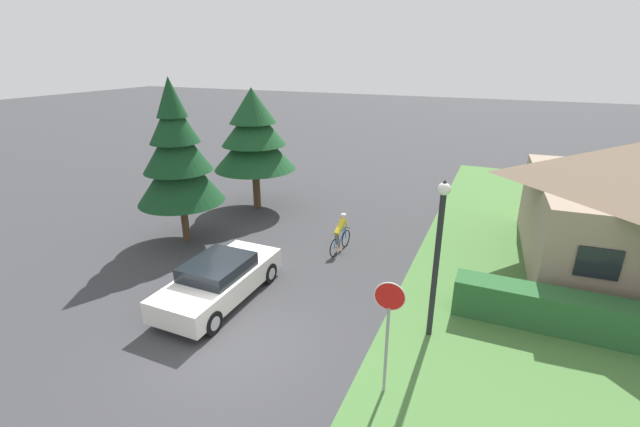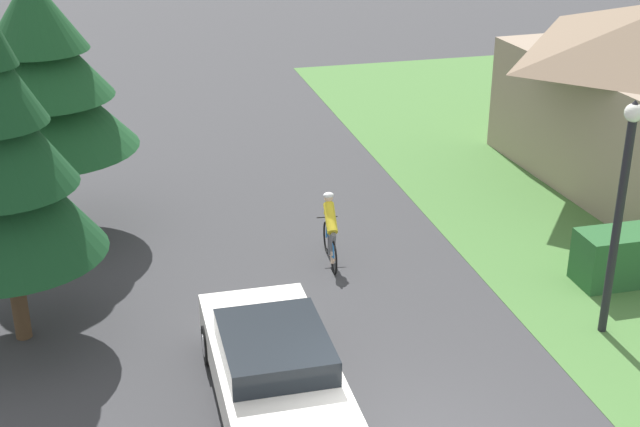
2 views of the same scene
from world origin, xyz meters
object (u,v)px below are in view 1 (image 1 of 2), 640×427
object	(u,v)px
stop_sign	(388,318)
conifer_tall_near	(177,156)
street_lamp	(438,247)
cottage_house	(639,205)
conifer_tall_far	(254,135)
cyclist	(340,234)
sedan_left_lane	(220,280)

from	to	relation	value
stop_sign	conifer_tall_near	distance (m)	10.80
stop_sign	conifer_tall_near	xyz separation A→B (m)	(-9.52, 4.86, 1.55)
stop_sign	street_lamp	distance (m)	2.65
cottage_house	street_lamp	size ratio (longest dim) A/B	1.92
street_lamp	conifer_tall_far	distance (m)	11.76
conifer_tall_near	conifer_tall_far	world-z (taller)	conifer_tall_near
cottage_house	street_lamp	world-z (taller)	cottage_house
street_lamp	conifer_tall_near	size ratio (longest dim) A/B	0.68
cyclist	conifer_tall_far	world-z (taller)	conifer_tall_far
conifer_tall_near	stop_sign	bearing A→B (deg)	-27.03
sedan_left_lane	street_lamp	distance (m)	6.50
cottage_house	conifer_tall_far	bearing A→B (deg)	175.11
conifer_tall_far	stop_sign	bearing A→B (deg)	-46.30
street_lamp	conifer_tall_near	world-z (taller)	conifer_tall_near
cottage_house	conifer_tall_far	size ratio (longest dim) A/B	1.46
cottage_house	conifer_tall_near	bearing A→B (deg)	-168.62
stop_sign	conifer_tall_far	world-z (taller)	conifer_tall_far
cyclist	street_lamp	xyz separation A→B (m)	(4.04, -3.87, 1.88)
conifer_tall_near	street_lamp	bearing A→B (deg)	-13.14
conifer_tall_far	cottage_house	bearing A→B (deg)	-1.65
cyclist	conifer_tall_near	xyz separation A→B (m)	(-6.04, -1.51, 2.76)
stop_sign	conifer_tall_near	bearing A→B (deg)	-32.36
cottage_house	street_lamp	bearing A→B (deg)	-134.02
stop_sign	conifer_tall_near	size ratio (longest dim) A/B	0.44
stop_sign	street_lamp	bearing A→B (deg)	-107.88
stop_sign	conifer_tall_far	distance (m)	13.06
cyclist	stop_sign	bearing A→B (deg)	-145.50
sedan_left_lane	conifer_tall_near	xyz separation A→B (m)	(-3.92, 3.14, 2.80)
stop_sign	cottage_house	bearing A→B (deg)	-129.67
sedan_left_lane	cyclist	world-z (taller)	cyclist
cottage_house	conifer_tall_far	distance (m)	15.10
cyclist	conifer_tall_far	xyz separation A→B (m)	(-5.47, 3.00, 2.83)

